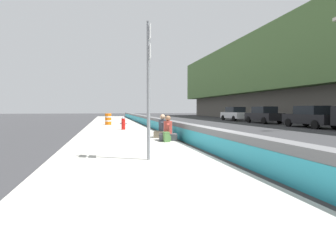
{
  "coord_description": "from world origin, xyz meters",
  "views": [
    {
      "loc": [
        -8.19,
        3.34,
        1.47
      ],
      "look_at": [
        7.64,
        -0.33,
        0.88
      ],
      "focal_mm": 28.45,
      "sensor_mm": 36.0,
      "label": 1
    }
  ],
  "objects": [
    {
      "name": "backpack",
      "position": [
        2.24,
        0.98,
        0.33
      ],
      "size": [
        0.32,
        0.28,
        0.4
      ],
      "color": "#4C7A3D",
      "rests_on": "sidewalk_strip"
    },
    {
      "name": "parked_car_third",
      "position": [
        9.55,
        -12.26,
        0.86
      ],
      "size": [
        4.52,
        1.99,
        1.71
      ],
      "color": "black",
      "rests_on": "ground_plane"
    },
    {
      "name": "parked_car_fourth",
      "position": [
        16.01,
        -12.31,
        0.86
      ],
      "size": [
        4.51,
        1.97,
        1.71
      ],
      "color": "black",
      "rests_on": "ground_plane"
    },
    {
      "name": "parked_car_midline",
      "position": [
        21.96,
        -12.15,
        0.86
      ],
      "size": [
        4.52,
        1.99,
        1.71
      ],
      "color": "silver",
      "rests_on": "ground_plane"
    },
    {
      "name": "construction_barrel",
      "position": [
        14.51,
        3.21,
        0.62
      ],
      "size": [
        0.54,
        0.54,
        0.95
      ],
      "color": "orange",
      "rests_on": "sidewalk_strip"
    },
    {
      "name": "sidewalk_strip",
      "position": [
        0.0,
        2.65,
        0.07
      ],
      "size": [
        80.0,
        4.4,
        0.14
      ],
      "primitive_type": "cube",
      "color": "#B5B2A8",
      "rests_on": "ground_plane"
    },
    {
      "name": "seated_person_foreground",
      "position": [
        2.76,
        0.81,
        0.47
      ],
      "size": [
        0.76,
        0.85,
        1.05
      ],
      "color": "#424247",
      "rests_on": "sidewalk_strip"
    },
    {
      "name": "jersey_barrier",
      "position": [
        0.0,
        0.0,
        0.42
      ],
      "size": [
        76.0,
        0.45,
        0.85
      ],
      "color": "slate",
      "rests_on": "ground_plane"
    },
    {
      "name": "seated_person_middle",
      "position": [
        3.95,
        0.79,
        0.48
      ],
      "size": [
        0.86,
        0.93,
        1.08
      ],
      "color": "#706651",
      "rests_on": "sidewalk_strip"
    },
    {
      "name": "ground_plane",
      "position": [
        0.0,
        0.0,
        0.0
      ],
      "size": [
        160.0,
        160.0,
        0.0
      ],
      "primitive_type": "plane",
      "color": "#353538",
      "rests_on": "ground"
    },
    {
      "name": "fire_hydrant",
      "position": [
        9.02,
        2.29,
        0.59
      ],
      "size": [
        0.26,
        0.46,
        0.88
      ],
      "color": "red",
      "rests_on": "sidewalk_strip"
    },
    {
      "name": "route_sign_post",
      "position": [
        -1.3,
        2.26,
        2.21
      ],
      "size": [
        0.44,
        0.09,
        3.6
      ],
      "color": "gray",
      "rests_on": "sidewalk_strip"
    }
  ]
}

